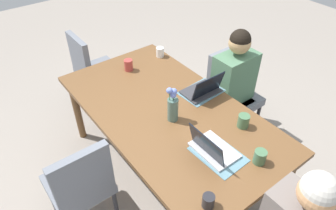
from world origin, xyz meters
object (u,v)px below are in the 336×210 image
(dining_table, at_px, (168,116))
(chair_far_left_mid, at_px, (230,89))
(chair_head_left_left_far, at_px, (92,67))
(flower_vase, at_px, (173,106))
(person_far_left_mid, at_px, (232,92))
(coffee_mug_near_right, at_px, (243,121))
(chair_near_right_near, at_px, (80,183))
(coffee_mug_centre_left, at_px, (208,201))
(coffee_mug_centre_right, at_px, (160,52))
(coffee_mug_near_left, at_px, (129,65))
(laptop_head_right_left_near, at_px, (212,148))
(coffee_mug_far_left, at_px, (260,157))
(laptop_far_left_mid, at_px, (203,90))

(dining_table, height_order, chair_far_left_mid, chair_far_left_mid)
(chair_head_left_left_far, xyz_separation_m, flower_vase, (1.45, 0.02, 0.38))
(dining_table, height_order, person_far_left_mid, person_far_left_mid)
(dining_table, distance_m, coffee_mug_near_right, 0.61)
(person_far_left_mid, bearing_deg, chair_near_right_near, -87.10)
(chair_near_right_near, bearing_deg, coffee_mug_centre_left, 31.62)
(coffee_mug_centre_left, height_order, coffee_mug_centre_right, coffee_mug_centre_right)
(coffee_mug_near_left, height_order, coffee_mug_centre_right, coffee_mug_near_left)
(laptop_head_right_left_near, height_order, coffee_mug_centre_right, laptop_head_right_left_near)
(chair_far_left_mid, xyz_separation_m, coffee_mug_centre_left, (0.96, -1.22, 0.29))
(coffee_mug_near_left, bearing_deg, chair_far_left_mid, 54.30)
(chair_head_left_left_far, bearing_deg, chair_far_left_mid, 37.53)
(coffee_mug_near_left, bearing_deg, dining_table, -4.85)
(coffee_mug_near_left, bearing_deg, coffee_mug_far_left, 3.71)
(flower_vase, bearing_deg, coffee_mug_near_right, 44.19)
(chair_near_right_near, height_order, coffee_mug_near_left, chair_near_right_near)
(person_far_left_mid, relative_size, coffee_mug_centre_right, 12.24)
(laptop_far_left_mid, distance_m, coffee_mug_near_right, 0.49)
(coffee_mug_centre_left, bearing_deg, coffee_mug_near_left, 165.40)
(laptop_head_right_left_near, bearing_deg, coffee_mug_centre_left, -46.28)
(chair_near_right_near, relative_size, laptop_head_right_left_near, 2.81)
(chair_head_left_left_far, relative_size, coffee_mug_centre_right, 9.22)
(chair_near_right_near, distance_m, laptop_far_left_mid, 1.24)
(chair_far_left_mid, distance_m, coffee_mug_centre_left, 1.58)
(flower_vase, bearing_deg, chair_near_right_near, -94.70)
(coffee_mug_near_right, distance_m, coffee_mug_centre_left, 0.76)
(chair_head_left_left_far, height_order, coffee_mug_centre_right, chair_head_left_left_far)
(chair_head_left_left_far, distance_m, laptop_head_right_left_near, 1.91)
(coffee_mug_near_right, bearing_deg, laptop_head_right_left_near, -81.58)
(coffee_mug_far_left, bearing_deg, coffee_mug_near_right, 149.76)
(flower_vase, bearing_deg, coffee_mug_near_left, 173.07)
(chair_near_right_near, bearing_deg, coffee_mug_near_left, 129.90)
(laptop_head_right_left_near, bearing_deg, coffee_mug_centre_right, 159.10)
(chair_near_right_near, xyz_separation_m, coffee_mug_far_left, (0.76, 0.99, 0.30))
(person_far_left_mid, distance_m, coffee_mug_centre_right, 0.83)
(laptop_head_right_left_near, distance_m, laptop_far_left_mid, 0.68)
(coffee_mug_far_left, bearing_deg, chair_far_left_mid, 141.82)
(flower_vase, xyz_separation_m, coffee_mug_near_right, (0.39, 0.38, -0.08))
(laptop_head_right_left_near, bearing_deg, coffee_mug_near_left, 175.48)
(chair_far_left_mid, relative_size, coffee_mug_centre_left, 10.06)
(chair_near_right_near, relative_size, coffee_mug_near_right, 8.52)
(chair_near_right_near, height_order, coffee_mug_centre_left, chair_near_right_near)
(person_far_left_mid, relative_size, coffee_mug_centre_left, 13.36)
(chair_head_left_left_far, xyz_separation_m, laptop_head_right_left_near, (1.89, 0.02, 0.29))
(flower_vase, relative_size, coffee_mug_far_left, 3.00)
(dining_table, relative_size, laptop_far_left_mid, 6.21)
(person_far_left_mid, distance_m, coffee_mug_near_right, 0.77)
(laptop_head_right_left_near, bearing_deg, chair_head_left_left_far, -179.41)
(coffee_mug_near_left, relative_size, coffee_mug_centre_left, 1.23)
(person_far_left_mid, bearing_deg, coffee_mug_near_left, -131.14)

